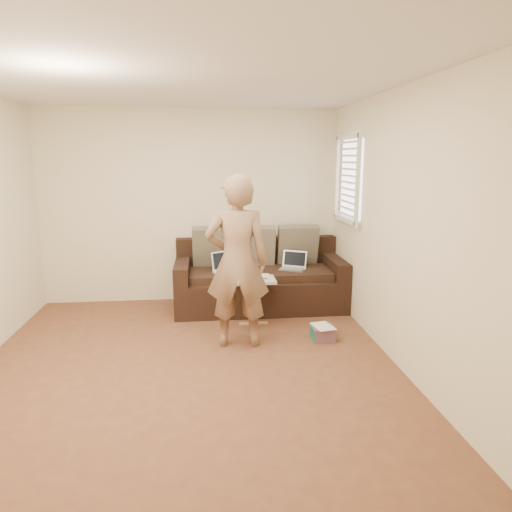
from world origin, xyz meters
name	(u,v)px	position (x,y,z in m)	size (l,w,h in m)	color
floor	(188,370)	(0.00, 0.00, 0.00)	(4.50, 4.50, 0.00)	brown
ceiling	(178,78)	(0.00, 0.00, 2.60)	(4.50, 4.50, 0.00)	white
wall_back	(191,207)	(0.00, 2.25, 1.30)	(4.00, 4.00, 0.00)	beige
wall_front	(158,324)	(0.00, -2.25, 1.30)	(4.00, 4.00, 0.00)	beige
wall_right	(401,230)	(2.00, 0.00, 1.30)	(4.50, 4.50, 0.00)	beige
window_blinds	(348,179)	(1.95, 1.50, 1.70)	(0.12, 0.88, 1.08)	white
sofa	(260,276)	(0.89, 1.77, 0.42)	(2.20, 0.95, 0.85)	black
pillow_left	(213,247)	(0.29, 2.00, 0.79)	(0.55, 0.14, 0.55)	brown
pillow_mid	(254,246)	(0.84, 1.98, 0.79)	(0.55, 0.14, 0.55)	brown
pillow_right	(298,245)	(1.44, 2.02, 0.79)	(0.55, 0.14, 0.55)	brown
laptop_silver	(293,270)	(1.32, 1.70, 0.52)	(0.32, 0.23, 0.22)	#B7BABC
laptop_white	(229,272)	(0.49, 1.65, 0.52)	(0.36, 0.26, 0.26)	white
person	(237,262)	(0.51, 0.56, 0.91)	(0.66, 0.45, 1.81)	#7E6044
side_table	(254,301)	(0.74, 1.15, 0.28)	(0.51, 0.36, 0.56)	silver
drinking_glass	(241,272)	(0.61, 1.27, 0.62)	(0.07, 0.07, 0.12)	silver
scissors	(260,279)	(0.82, 1.11, 0.57)	(0.18, 0.10, 0.02)	silver
paper_on_table	(260,277)	(0.83, 1.23, 0.56)	(0.21, 0.30, 0.00)	white
striped_box	(323,333)	(1.45, 0.58, 0.08)	(0.25, 0.25, 0.16)	#BA1B56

